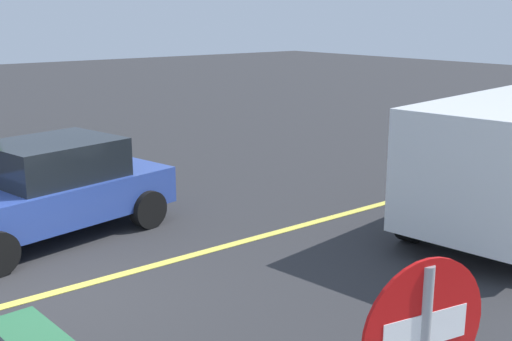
{
  "coord_description": "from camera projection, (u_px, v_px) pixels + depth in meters",
  "views": [
    {
      "loc": [
        -2.45,
        -7.54,
        3.49
      ],
      "look_at": [
        3.15,
        -0.44,
        1.26
      ],
      "focal_mm": 44.48,
      "sensor_mm": 36.0,
      "label": 1
    }
  ],
  "objects": [
    {
      "name": "lane_marking_centre",
      "position": [
        231.0,
        245.0,
        9.86
      ],
      "size": [
        28.0,
        0.16,
        0.01
      ],
      "primitive_type": "cube",
      "color": "#E0D14C"
    },
    {
      "name": "ground_plane",
      "position": [
        40.0,
        297.0,
        8.06
      ],
      "size": [
        80.0,
        80.0,
        0.0
      ],
      "primitive_type": "plane",
      "color": "#2D2D30"
    },
    {
      "name": "car_blue_mid_road",
      "position": [
        48.0,
        189.0,
        10.12
      ],
      "size": [
        4.22,
        2.61,
        1.55
      ],
      "color": "#2D479E",
      "rests_on": "ground_plane"
    }
  ]
}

